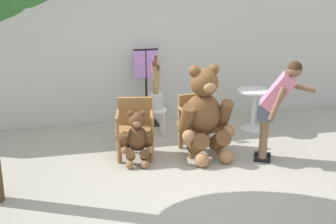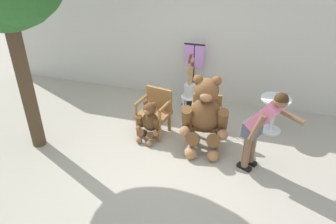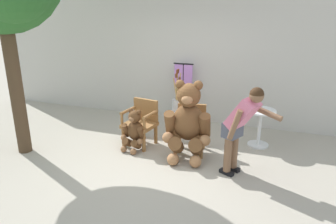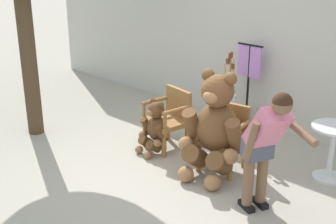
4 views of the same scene
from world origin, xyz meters
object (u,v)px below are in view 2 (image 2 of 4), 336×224
object	(u,v)px
wooden_chair_left	(155,111)
wooden_chair_right	(206,118)
teddy_bear_small	(149,121)
round_side_table	(274,111)
teddy_bear_large	(205,115)
clothing_display_stand	(194,73)
person_visitor	(262,124)
white_stool	(189,100)
brush_bucket	(190,87)

from	to	relation	value
wooden_chair_left	wooden_chair_right	xyz separation A→B (m)	(0.97, 0.00, 0.00)
teddy_bear_small	round_side_table	xyz separation A→B (m)	(2.17, 0.93, 0.06)
teddy_bear_large	clothing_display_stand	bearing A→B (deg)	109.33
wooden_chair_right	person_visitor	xyz separation A→B (m)	(0.95, -0.62, 0.43)
wooden_chair_left	wooden_chair_right	distance (m)	0.97
wooden_chair_right	white_stool	world-z (taller)	wooden_chair_right
teddy_bear_large	brush_bucket	xyz separation A→B (m)	(-0.51, 1.03, -0.02)
white_stool	person_visitor	bearing A→B (deg)	-43.90
wooden_chair_left	white_stool	world-z (taller)	wooden_chair_left
person_visitor	wooden_chair_left	bearing A→B (deg)	162.09
wooden_chair_right	teddy_bear_large	world-z (taller)	teddy_bear_large
wooden_chair_left	clothing_display_stand	size ratio (longest dim) A/B	0.63
brush_bucket	round_side_table	xyz separation A→B (m)	(1.67, -0.12, -0.21)
teddy_bear_small	clothing_display_stand	bearing A→B (deg)	75.19
clothing_display_stand	white_stool	bearing A→B (deg)	-84.40
teddy_bear_small	brush_bucket	size ratio (longest dim) A/B	0.88
wooden_chair_right	wooden_chair_left	bearing A→B (deg)	-179.97
person_visitor	brush_bucket	world-z (taller)	person_visitor
white_stool	round_side_table	bearing A→B (deg)	-4.08
person_visitor	white_stool	world-z (taller)	person_visitor
teddy_bear_large	white_stool	size ratio (longest dim) A/B	3.01
wooden_chair_right	white_stool	distance (m)	0.92
teddy_bear_large	brush_bucket	world-z (taller)	teddy_bear_large
wooden_chair_right	teddy_bear_large	distance (m)	0.34
wooden_chair_left	teddy_bear_small	xyz separation A→B (m)	(-0.02, -0.28, -0.08)
teddy_bear_small	clothing_display_stand	size ratio (longest dim) A/B	0.58
brush_bucket	white_stool	bearing A→B (deg)	-51.13
teddy_bear_small	brush_bucket	world-z (taller)	brush_bucket
person_visitor	brush_bucket	bearing A→B (deg)	136.10
person_visitor	clothing_display_stand	xyz separation A→B (m)	(-1.51, 2.00, -0.18)
white_stool	teddy_bear_small	bearing A→B (deg)	-115.32
person_visitor	round_side_table	bearing A→B (deg)	80.02
round_side_table	teddy_bear_large	bearing A→B (deg)	-141.99
wooden_chair_right	round_side_table	distance (m)	1.34
wooden_chair_left	brush_bucket	world-z (taller)	brush_bucket
teddy_bear_small	clothing_display_stand	world-z (taller)	clothing_display_stand
wooden_chair_left	person_visitor	world-z (taller)	person_visitor
person_visitor	round_side_table	distance (m)	1.37
teddy_bear_large	round_side_table	bearing A→B (deg)	38.01
teddy_bear_large	round_side_table	size ratio (longest dim) A/B	1.93
wooden_chair_left	brush_bucket	size ratio (longest dim) A/B	0.96
teddy_bear_large	brush_bucket	size ratio (longest dim) A/B	1.54
person_visitor	brush_bucket	xyz separation A→B (m)	(-1.45, 1.39, -0.24)
person_visitor	white_stool	xyz separation A→B (m)	(-1.45, 1.39, -0.54)
teddy_bear_small	white_stool	distance (m)	1.16
white_stool	brush_bucket	distance (m)	0.30
teddy_bear_small	brush_bucket	distance (m)	1.20
white_stool	clothing_display_stand	bearing A→B (deg)	95.60
brush_bucket	clothing_display_stand	bearing A→B (deg)	95.51
wooden_chair_left	white_stool	distance (m)	0.91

